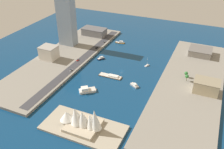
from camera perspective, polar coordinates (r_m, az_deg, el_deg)
ground_plane at (r=313.94m, az=2.20°, el=0.84°), size 440.00×440.00×0.00m
quay_west at (r=297.53m, az=17.62°, el=-2.31°), size 70.00×240.00×2.99m
quay_east at (r=349.54m, az=-10.89°, el=3.89°), size 70.00×240.00×2.99m
peninsula_point at (r=230.84m, az=-6.62°, el=-12.08°), size 76.16×36.34×2.00m
road_strip at (r=335.65m, az=-7.15°, el=3.33°), size 11.23×228.00×0.15m
patrol_launch_navy at (r=341.72m, az=-2.60°, el=3.77°), size 8.61×10.85×3.68m
sailboat_small_white at (r=327.84m, az=8.10°, el=2.11°), size 5.29×7.78×12.39m
water_taxi_orange at (r=390.89m, az=1.92°, el=7.45°), size 15.39×5.32×3.78m
ferry_white_commuter at (r=275.38m, az=-5.83°, el=-3.58°), size 19.38×17.92×5.97m
yacht_sleek_gray at (r=284.57m, az=5.19°, el=-2.47°), size 12.20×9.56×3.92m
barge_flat_brown at (r=300.90m, az=-0.23°, el=-0.37°), size 29.57×8.05×2.87m
warehouse_low_gray at (r=413.64m, az=-4.14°, el=9.87°), size 39.16×21.65×11.53m
hotel_broad_white at (r=344.58m, az=-14.40°, el=4.95°), size 21.98×19.47×17.57m
tower_tall_glass at (r=372.61m, az=-10.53°, el=12.71°), size 25.21×16.17×81.27m
carpark_squat_concrete at (r=367.62m, az=19.76°, el=5.00°), size 30.80×27.37×8.97m
office_block_beige at (r=284.61m, az=21.00°, el=-2.57°), size 27.01×19.26×14.16m
suv_black at (r=367.83m, az=-3.56°, el=6.26°), size 2.14×4.89×1.60m
sedan_silver at (r=386.39m, az=-1.91°, el=7.58°), size 2.10×4.57×1.62m
van_white at (r=312.14m, az=-9.47°, el=1.03°), size 1.88×4.54×1.50m
pickup_red at (r=334.77m, az=-7.95°, el=3.36°), size 1.83×4.86×1.55m
traffic_light_waterfront at (r=356.84m, az=-3.53°, el=6.05°), size 0.36×0.36×6.50m
opera_landmark at (r=225.06m, az=-7.02°, el=-10.26°), size 42.80×27.78×23.56m
park_tree_cluster at (r=301.80m, az=16.87°, el=-0.07°), size 6.37×12.35×8.23m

